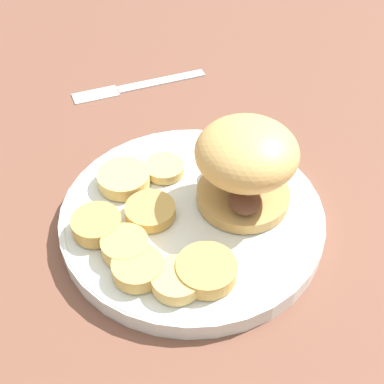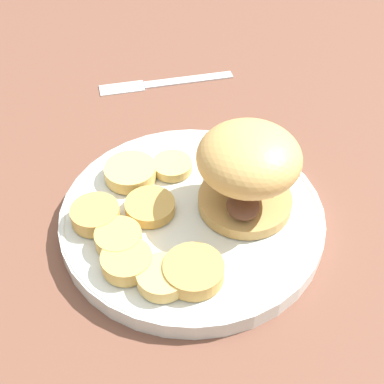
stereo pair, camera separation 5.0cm
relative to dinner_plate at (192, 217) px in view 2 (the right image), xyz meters
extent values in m
plane|color=brown|center=(0.00, 0.00, -0.01)|extent=(4.00, 4.00, 0.00)
cylinder|color=silver|center=(0.00, 0.00, 0.00)|extent=(0.26, 0.26, 0.02)
torus|color=silver|center=(0.00, 0.00, 0.01)|extent=(0.26, 0.26, 0.01)
cylinder|color=tan|center=(0.05, 0.01, 0.02)|extent=(0.09, 0.09, 0.01)
ellipsoid|color=#563323|center=(0.05, -0.02, 0.03)|extent=(0.04, 0.04, 0.02)
ellipsoid|color=#563323|center=(0.06, 0.00, 0.03)|extent=(0.03, 0.04, 0.01)
ellipsoid|color=brown|center=(0.05, 0.01, 0.03)|extent=(0.05, 0.05, 0.02)
ellipsoid|color=brown|center=(0.04, 0.05, 0.03)|extent=(0.04, 0.04, 0.01)
ellipsoid|color=tan|center=(0.05, 0.01, 0.07)|extent=(0.10, 0.10, 0.05)
cylinder|color=#DBB766|center=(-0.02, 0.06, 0.01)|extent=(0.04, 0.04, 0.01)
cylinder|color=#DBB766|center=(-0.03, -0.08, 0.02)|extent=(0.04, 0.04, 0.01)
cylinder|color=tan|center=(-0.04, 0.00, 0.01)|extent=(0.05, 0.05, 0.01)
cylinder|color=tan|center=(-0.07, -0.04, 0.02)|extent=(0.04, 0.04, 0.02)
cylinder|color=tan|center=(-0.09, -0.01, 0.02)|extent=(0.05, 0.05, 0.02)
cylinder|color=tan|center=(-0.06, -0.07, 0.02)|extent=(0.05, 0.05, 0.02)
cylinder|color=tan|center=(0.00, -0.08, 0.02)|extent=(0.05, 0.05, 0.02)
cylinder|color=#DBB766|center=(-0.06, 0.05, 0.02)|extent=(0.05, 0.05, 0.01)
cube|color=silver|center=(0.00, 0.26, -0.01)|extent=(0.12, 0.04, 0.00)
cube|color=silver|center=(-0.09, 0.24, -0.01)|extent=(0.06, 0.04, 0.00)
camera|label=1|loc=(-0.06, -0.35, 0.39)|focal=50.00mm
camera|label=2|loc=(-0.01, -0.36, 0.39)|focal=50.00mm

